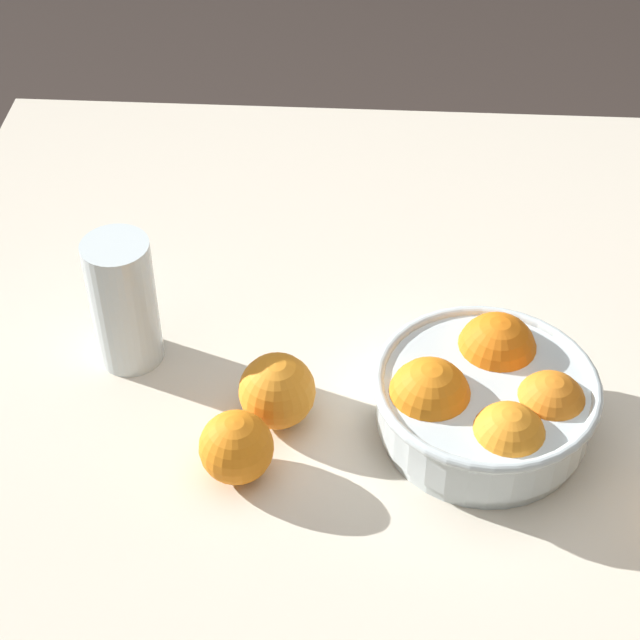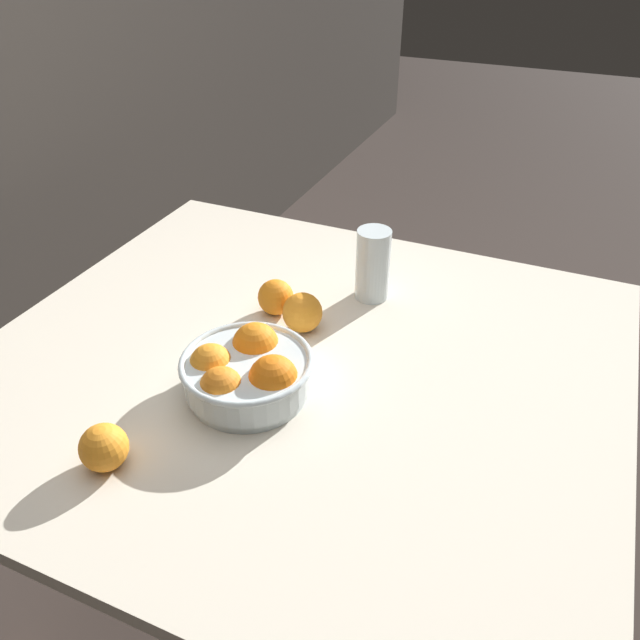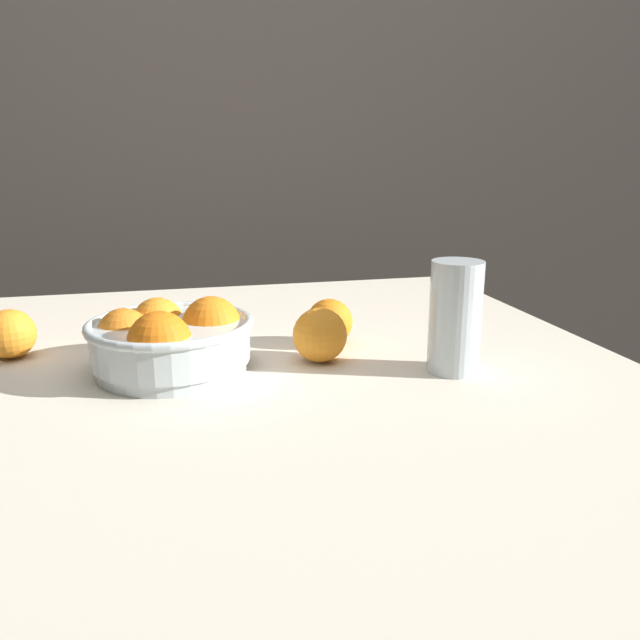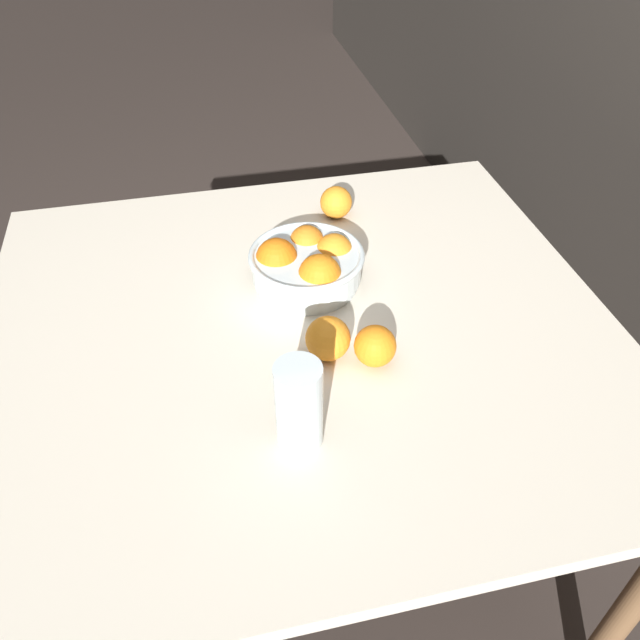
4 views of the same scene
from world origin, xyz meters
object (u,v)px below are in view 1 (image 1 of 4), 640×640
Objects in this scene: orange_loose_front at (232,447)px; fruit_bowl at (481,400)px; juice_glass at (121,309)px; orange_loose_aside at (273,391)px.

fruit_bowl is at bearing -164.36° from orange_loose_front.
juice_glass reaches higher than fruit_bowl.
juice_glass is at bearing -13.40° from fruit_bowl.
orange_loose_front is 0.08m from orange_loose_aside.
orange_loose_aside is (-0.03, -0.08, 0.00)m from orange_loose_front.
juice_glass is (0.38, -0.09, 0.02)m from fruit_bowl.
orange_loose_front is (-0.14, 0.16, -0.03)m from juice_glass.
orange_loose_front is 0.93× the size of orange_loose_aside.
fruit_bowl reaches higher than orange_loose_aside.
orange_loose_aside is at bearing -1.87° from fruit_bowl.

